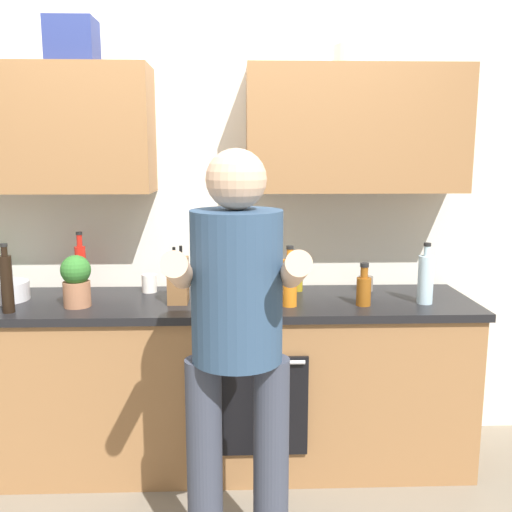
# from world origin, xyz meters

# --- Properties ---
(ground_plane) EXTENTS (12.00, 12.00, 0.00)m
(ground_plane) POSITION_xyz_m (0.00, 0.00, 0.00)
(ground_plane) COLOR #756B5B
(back_wall_unit) EXTENTS (4.00, 0.38, 2.50)m
(back_wall_unit) POSITION_xyz_m (-0.00, 0.27, 1.49)
(back_wall_unit) COLOR silver
(back_wall_unit) RESTS_ON ground
(counter) EXTENTS (2.84, 0.67, 0.90)m
(counter) POSITION_xyz_m (0.00, -0.00, 0.45)
(counter) COLOR olive
(counter) RESTS_ON ground
(person_standing) EXTENTS (0.49, 0.45, 1.67)m
(person_standing) POSITION_xyz_m (0.19, -0.84, 0.99)
(person_standing) COLOR #383D4C
(person_standing) RESTS_ON ground
(bottle_hotsauce) EXTENTS (0.06, 0.06, 0.34)m
(bottle_hotsauce) POSITION_xyz_m (-0.66, 0.18, 1.04)
(bottle_hotsauce) COLOR red
(bottle_hotsauce) RESTS_ON counter
(bottle_soy) EXTENTS (0.06, 0.06, 0.34)m
(bottle_soy) POSITION_xyz_m (-0.91, -0.20, 1.05)
(bottle_soy) COLOR black
(bottle_soy) RESTS_ON counter
(bottle_water) EXTENTS (0.08, 0.08, 0.31)m
(bottle_water) POSITION_xyz_m (1.15, -0.10, 1.03)
(bottle_water) COLOR silver
(bottle_water) RESTS_ON counter
(bottle_syrup) EXTENTS (0.07, 0.07, 0.22)m
(bottle_syrup) POSITION_xyz_m (0.83, -0.13, 0.99)
(bottle_syrup) COLOR #8C4C14
(bottle_syrup) RESTS_ON counter
(bottle_juice) EXTENTS (0.07, 0.07, 0.31)m
(bottle_juice) POSITION_xyz_m (0.45, -0.13, 1.03)
(bottle_juice) COLOR orange
(bottle_juice) RESTS_ON counter
(bottle_oil) EXTENTS (0.06, 0.06, 0.20)m
(bottle_oil) POSITION_xyz_m (0.53, 0.19, 0.98)
(bottle_oil) COLOR olive
(bottle_oil) RESTS_ON counter
(cup_coffee) EXTENTS (0.08, 0.08, 0.10)m
(cup_coffee) POSITION_xyz_m (-0.29, 0.19, 0.95)
(cup_coffee) COLOR white
(cup_coffee) RESTS_ON counter
(cup_stoneware) EXTENTS (0.08, 0.08, 0.08)m
(cup_stoneware) POSITION_xyz_m (0.91, 0.18, 0.94)
(cup_stoneware) COLOR slate
(cup_stoneware) RESTS_ON counter
(mixing_bowl) EXTENTS (0.25, 0.25, 0.10)m
(mixing_bowl) POSITION_xyz_m (-1.02, 0.04, 0.95)
(mixing_bowl) COLOR silver
(mixing_bowl) RESTS_ON counter
(knife_block) EXTENTS (0.10, 0.14, 0.29)m
(knife_block) POSITION_xyz_m (-0.11, -0.04, 1.02)
(knife_block) COLOR brown
(knife_block) RESTS_ON counter
(potted_herb) EXTENTS (0.15, 0.15, 0.26)m
(potted_herb) POSITION_xyz_m (-0.60, -0.10, 1.04)
(potted_herb) COLOR #9E6647
(potted_herb) RESTS_ON counter
(grocery_bag_produce) EXTENTS (0.23, 0.21, 0.18)m
(grocery_bag_produce) POSITION_xyz_m (0.13, 0.07, 0.99)
(grocery_bag_produce) COLOR silver
(grocery_bag_produce) RESTS_ON counter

